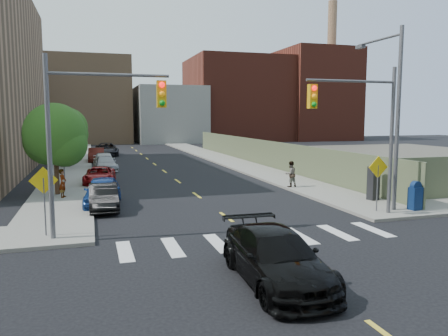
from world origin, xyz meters
TOP-DOWN VIEW (x-y plane):
  - ground at (0.00, 0.00)m, footprint 160.00×160.00m
  - sidewalk_nw at (-7.75, 41.50)m, footprint 3.50×73.00m
  - sidewalk_ne at (7.75, 41.50)m, footprint 3.50×73.00m
  - fence_north at (9.60, 28.00)m, footprint 0.12×44.00m
  - gravel_lot at (28.00, 30.00)m, footprint 36.00×42.00m
  - bg_bldg_midwest at (-6.00, 72.00)m, footprint 14.00×16.00m
  - bg_bldg_center at (8.00, 70.00)m, footprint 12.00×16.00m
  - bg_bldg_east at (22.00, 72.00)m, footprint 18.00×18.00m
  - bg_bldg_fareast at (38.00, 70.00)m, footprint 14.00×16.00m
  - smokestack at (42.00, 70.00)m, footprint 1.80×1.80m
  - signal_nw at (-5.98, 6.00)m, footprint 4.59×0.30m
  - signal_ne at (5.98, 6.00)m, footprint 4.59×0.30m
  - streetlight_ne at (8.20, 6.90)m, footprint 0.25×3.70m
  - warn_sign_nw at (-7.80, 6.50)m, footprint 1.06×0.06m
  - warn_sign_ne at (7.20, 6.50)m, footprint 1.06×0.06m
  - warn_sign_midwest at (-7.80, 20.00)m, footprint 1.06×0.06m
  - tree_west_near at (-8.00, 16.05)m, footprint 3.66×3.64m
  - tree_west_far at (-8.00, 31.05)m, footprint 3.66×3.64m
  - parked_car_blue at (-5.50, 12.57)m, footprint 2.22×4.60m
  - parked_car_black at (-5.50, 11.37)m, footprint 1.41×4.01m
  - parked_car_red at (-5.50, 20.21)m, footprint 2.42×4.56m
  - parked_car_silver at (-4.87, 27.94)m, footprint 2.18×4.51m
  - parked_car_white at (-4.92, 29.25)m, footprint 1.84×4.57m
  - parked_car_maroon at (-5.50, 35.66)m, footprint 1.67×4.51m
  - parked_car_grey at (-4.20, 43.24)m, footprint 2.69×5.57m
  - black_sedan at (-1.09, -0.21)m, footprint 2.26×5.25m
  - mailbox at (9.20, 6.20)m, footprint 0.65×0.53m
  - payphone at (8.81, 9.01)m, footprint 0.64×0.56m
  - pedestrian_west at (-7.62, 14.82)m, footprint 0.51×0.66m
  - pedestrian_east at (6.38, 14.38)m, footprint 0.93×0.78m

SIDE VIEW (x-z plane):
  - ground at x=0.00m, z-range 0.00..0.00m
  - gravel_lot at x=28.00m, z-range 0.00..0.06m
  - sidewalk_nw at x=-7.75m, z-range 0.00..0.15m
  - sidewalk_ne at x=7.75m, z-range 0.00..0.15m
  - parked_car_red at x=-5.50m, z-range 0.00..1.22m
  - parked_car_silver at x=-4.87m, z-range 0.00..1.26m
  - parked_car_black at x=-5.50m, z-range 0.00..1.32m
  - parked_car_maroon at x=-5.50m, z-range 0.00..1.47m
  - black_sedan at x=-1.09m, z-range 0.00..1.51m
  - parked_car_blue at x=-5.50m, z-range 0.00..1.52m
  - parked_car_grey at x=-4.20m, z-range 0.00..1.53m
  - parked_car_white at x=-4.92m, z-range 0.00..1.56m
  - mailbox at x=9.20m, z-range 0.13..1.56m
  - pedestrian_west at x=-7.62m, z-range 0.15..1.77m
  - pedestrian_east at x=6.38m, z-range 0.15..1.83m
  - payphone at x=8.81m, z-range 0.15..2.00m
  - fence_north at x=9.60m, z-range 0.00..2.50m
  - warn_sign_nw at x=-7.80m, z-range 0.58..3.41m
  - warn_sign_ne at x=7.20m, z-range 0.58..3.41m
  - warn_sign_midwest at x=-7.80m, z-range 0.58..3.41m
  - tree_west_near at x=-8.00m, z-range 0.72..6.24m
  - tree_west_far at x=-8.00m, z-range 0.72..6.24m
  - signal_nw at x=-5.98m, z-range 1.03..8.03m
  - signal_ne at x=5.98m, z-range 1.03..8.03m
  - bg_bldg_center at x=8.00m, z-range 0.00..10.00m
  - streetlight_ne at x=8.20m, z-range 0.72..9.72m
  - bg_bldg_midwest at x=-6.00m, z-range 0.00..15.00m
  - bg_bldg_east at x=22.00m, z-range 0.00..16.00m
  - bg_bldg_fareast at x=38.00m, z-range 0.00..18.00m
  - smokestack at x=42.00m, z-range 0.00..28.00m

